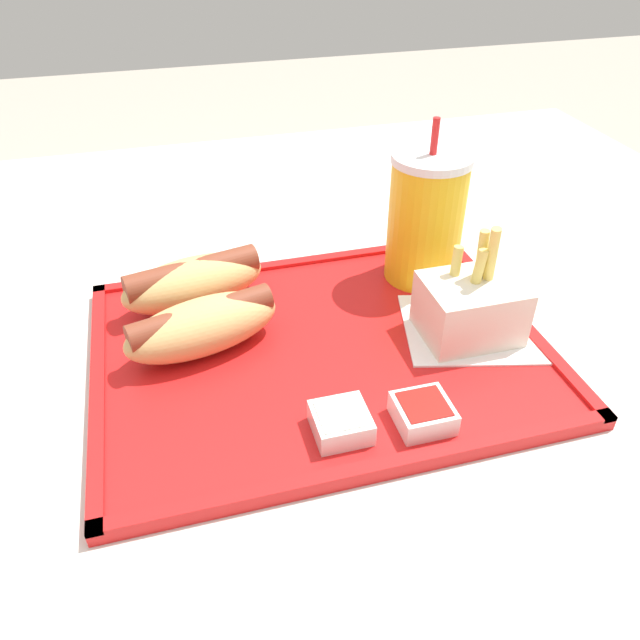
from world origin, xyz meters
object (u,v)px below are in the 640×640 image
Objects in this scene: soda_cup at (426,218)px; hot_dog_far at (193,281)px; sauce_cup_mayo at (341,422)px; sauce_cup_ketchup at (423,413)px; hot_dog_near at (202,325)px; fries_carton at (470,307)px.

soda_cup is 0.24m from hot_dog_far.
sauce_cup_mayo is 1.00× the size of sauce_cup_ketchup.
sauce_cup_ketchup is (0.15, -0.14, -0.02)m from hot_dog_near.
hot_dog_far is at bearing 113.31° from sauce_cup_mayo.
soda_cup reaches higher than hot_dog_near.
soda_cup is at bearing 90.66° from fries_carton.
fries_carton is 2.60× the size of sauce_cup_mayo.
fries_carton is at bearing 30.52° from sauce_cup_mayo.
soda_cup reaches higher than hot_dog_far.
fries_carton reaches higher than sauce_cup_ketchup.
hot_dog_near is at bearing 137.93° from sauce_cup_ketchup.
sauce_cup_ketchup is (-0.09, -0.10, -0.02)m from fries_carton.
fries_carton is at bearing 48.40° from sauce_cup_ketchup.
soda_cup is 0.12m from fries_carton.
fries_carton reaches higher than hot_dog_near.
sauce_cup_mayo is at bearing -66.69° from hot_dog_far.
sauce_cup_ketchup is at bearing -131.60° from fries_carton.
hot_dog_near is 1.36× the size of fries_carton.
hot_dog_near reaches higher than sauce_cup_ketchup.
fries_carton is at bearing -89.34° from soda_cup.
fries_carton is at bearing -26.22° from hot_dog_far.
hot_dog_far reaches higher than sauce_cup_mayo.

